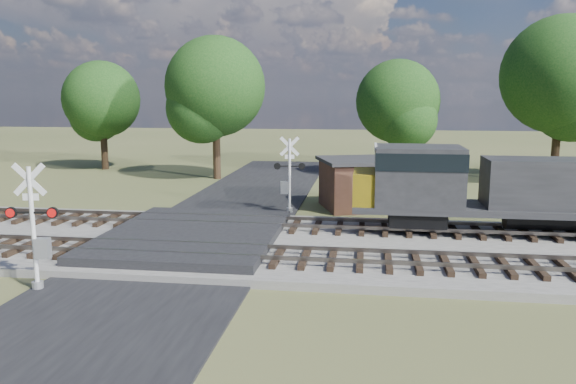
# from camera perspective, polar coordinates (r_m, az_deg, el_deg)

# --- Properties ---
(ground) EXTENTS (160.00, 160.00, 0.00)m
(ground) POSITION_cam_1_polar(r_m,az_deg,el_deg) (23.57, -9.96, -5.63)
(ground) COLOR #464F2A
(ground) RESTS_ON ground
(ballast_bed) EXTENTS (140.00, 10.00, 0.30)m
(ballast_bed) POSITION_cam_1_polar(r_m,az_deg,el_deg) (23.08, 14.93, -5.77)
(ballast_bed) COLOR gray
(ballast_bed) RESTS_ON ground
(road) EXTENTS (7.00, 60.00, 0.08)m
(road) POSITION_cam_1_polar(r_m,az_deg,el_deg) (23.56, -9.96, -5.54)
(road) COLOR black
(road) RESTS_ON ground
(crossing_panel) EXTENTS (7.00, 9.00, 0.62)m
(crossing_panel) POSITION_cam_1_polar(r_m,az_deg,el_deg) (23.95, -9.61, -4.59)
(crossing_panel) COLOR #262628
(crossing_panel) RESTS_ON ground
(track_near) EXTENTS (140.00, 2.60, 0.33)m
(track_near) POSITION_cam_1_polar(r_m,az_deg,el_deg) (20.82, -3.45, -6.40)
(track_near) COLOR black
(track_near) RESTS_ON ballast_bed
(track_far) EXTENTS (140.00, 2.60, 0.33)m
(track_far) POSITION_cam_1_polar(r_m,az_deg,el_deg) (25.58, -1.22, -3.30)
(track_far) COLOR black
(track_far) RESTS_ON ballast_bed
(crossing_signal_near) EXTENTS (1.67, 0.40, 4.16)m
(crossing_signal_near) POSITION_cam_1_polar(r_m,az_deg,el_deg) (19.58, -24.17, -4.33)
(crossing_signal_near) COLOR silver
(crossing_signal_near) RESTS_ON ground
(crossing_signal_far) EXTENTS (1.65, 0.39, 4.09)m
(crossing_signal_far) POSITION_cam_1_polar(r_m,az_deg,el_deg) (29.56, -0.00, 1.05)
(crossing_signal_far) COLOR silver
(crossing_signal_far) RESTS_ON ground
(equipment_shed) EXTENTS (5.09, 5.09, 2.76)m
(equipment_shed) POSITION_cam_1_polar(r_m,az_deg,el_deg) (31.29, 7.19, 0.90)
(equipment_shed) COLOR #492C1F
(equipment_shed) RESTS_ON ground
(treeline) EXTENTS (80.55, 11.31, 11.96)m
(treeline) POSITION_cam_1_polar(r_m,az_deg,el_deg) (42.19, 6.59, 10.76)
(treeline) COLOR black
(treeline) RESTS_ON ground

